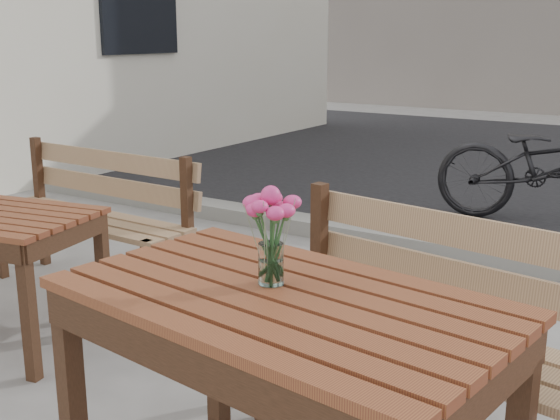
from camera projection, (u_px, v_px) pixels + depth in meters
name	position (u px, v px, depth m)	size (l,w,h in m)	color
main_table	(281.00, 336.00, 2.06)	(1.41, 0.94, 0.81)	maroon
main_bench	(460.00, 313.00, 2.49)	(1.59, 0.69, 0.96)	#8D6849
main_vase	(271.00, 224.00, 2.05)	(0.16, 0.16, 0.30)	white
second_bench	(97.00, 202.00, 4.26)	(1.45, 0.47, 0.89)	#8D6849
bicycle	(556.00, 165.00, 5.65)	(0.67, 1.91, 1.00)	black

